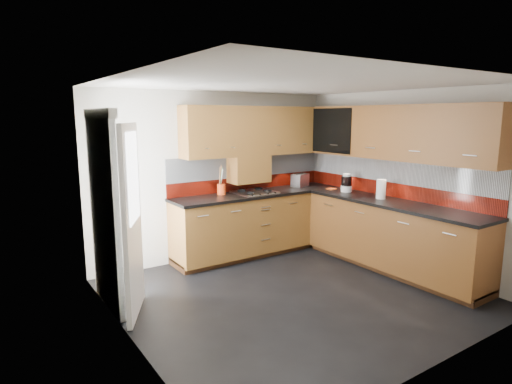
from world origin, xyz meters
TOP-DOWN VIEW (x-y plane):
  - room at (0.00, 0.00)m, footprint 4.00×3.80m
  - base_cabinets at (1.07, 0.72)m, footprint 2.70×3.20m
  - countertop at (1.05, 0.70)m, footprint 2.72×3.22m
  - backsplash at (1.28, 0.93)m, footprint 2.70×3.20m
  - upper_cabinets at (1.23, 0.78)m, footprint 2.50×3.20m
  - extractor_hood at (0.45, 1.64)m, footprint 0.60×0.33m
  - glass_cabinet at (1.71, 1.07)m, footprint 0.32×0.80m
  - back_door at (-1.78, 0.75)m, footprint 0.42×1.19m
  - gas_hob at (0.45, 1.47)m, footprint 0.58×0.51m
  - utensil_pot at (-0.02, 1.64)m, footprint 0.12×0.12m
  - toaster at (1.40, 1.58)m, footprint 0.33×0.26m
  - food_processor at (1.64, 0.80)m, footprint 0.16×0.16m
  - paper_towel at (1.63, 0.14)m, footprint 0.15×0.15m
  - orange_cloth at (1.61, 1.08)m, footprint 0.14×0.12m

SIDE VIEW (x-z plane):
  - base_cabinets at x=1.07m, z-range -0.04..0.91m
  - countertop at x=1.05m, z-range 0.90..0.94m
  - orange_cloth at x=1.61m, z-range 0.94..0.95m
  - gas_hob at x=0.45m, z-range 0.93..0.98m
  - back_door at x=-1.78m, z-range 0.01..2.05m
  - utensil_pot at x=-0.02m, z-range 0.82..1.25m
  - toaster at x=1.40m, z-range 0.94..1.15m
  - food_processor at x=1.64m, z-range 0.93..1.20m
  - paper_towel at x=1.63m, z-range 0.94..1.21m
  - backsplash at x=1.28m, z-range 0.94..1.48m
  - extractor_hood at x=0.45m, z-range 1.08..1.48m
  - room at x=0.00m, z-range 0.18..2.82m
  - upper_cabinets at x=1.23m, z-range 1.48..2.20m
  - glass_cabinet at x=1.71m, z-range 1.54..2.20m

